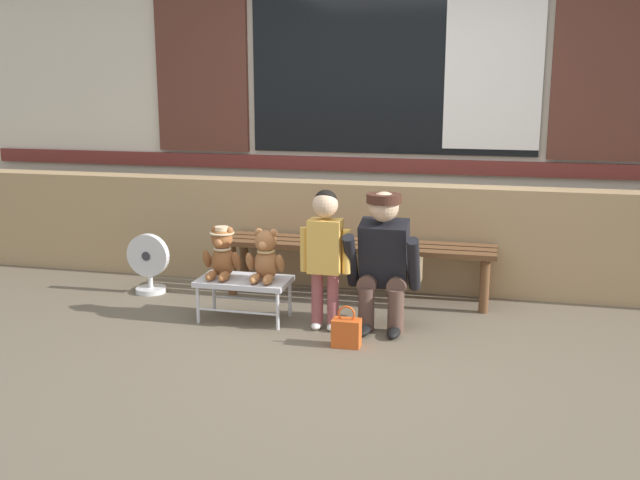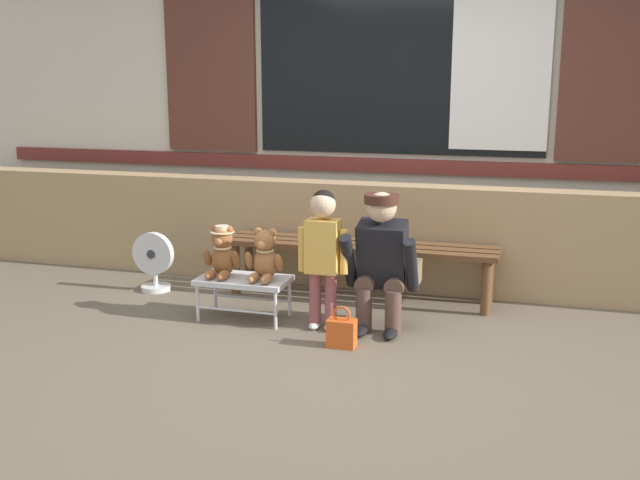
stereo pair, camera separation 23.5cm
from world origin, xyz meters
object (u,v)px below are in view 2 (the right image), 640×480
teddy_bear_plain (265,257)px  handbag_on_ground (342,332)px  adult_crouching (383,261)px  small_display_bench (244,282)px  floor_fan (154,262)px  wooden_bench_long (359,252)px  child_standing (323,244)px  teddy_bear_with_hat (222,252)px

teddy_bear_plain → handbag_on_ground: bearing=-28.4°
teddy_bear_plain → adult_crouching: (0.83, 0.06, 0.02)m
teddy_bear_plain → handbag_on_ground: 0.82m
small_display_bench → floor_fan: bearing=155.0°
adult_crouching → wooden_bench_long: bearing=116.1°
handbag_on_ground → floor_fan: bearing=155.8°
wooden_bench_long → adult_crouching: (0.32, -0.64, 0.11)m
wooden_bench_long → small_display_bench: wooden_bench_long is taller
teddy_bear_plain → child_standing: child_standing is taller
teddy_bear_plain → adult_crouching: bearing=4.1°
teddy_bear_with_hat → child_standing: (0.76, -0.06, 0.12)m
handbag_on_ground → teddy_bear_with_hat: bearing=160.1°
adult_crouching → floor_fan: adult_crouching is taller
wooden_bench_long → adult_crouching: 0.73m
wooden_bench_long → handbag_on_ground: (0.14, -1.05, -0.28)m
wooden_bench_long → teddy_bear_plain: (-0.51, -0.70, 0.09)m
wooden_bench_long → teddy_bear_with_hat: 1.09m
teddy_bear_with_hat → adult_crouching: (1.15, 0.06, 0.01)m
wooden_bench_long → handbag_on_ground: size_ratio=7.72×
floor_fan → adult_crouching: bearing=-11.2°
child_standing → handbag_on_ground: 0.61m
teddy_bear_plain → floor_fan: teddy_bear_plain is taller
teddy_bear_plain → child_standing: size_ratio=0.38×
wooden_bench_long → teddy_bear_plain: teddy_bear_plain is taller
small_display_bench → adult_crouching: size_ratio=0.67×
teddy_bear_plain → wooden_bench_long: bearing=54.1°
teddy_bear_plain → handbag_on_ground: (0.65, -0.35, -0.37)m
wooden_bench_long → floor_fan: floor_fan is taller
handbag_on_ground → floor_fan: size_ratio=0.57×
small_display_bench → handbag_on_ground: (0.81, -0.35, -0.17)m
wooden_bench_long → child_standing: 0.79m
small_display_bench → handbag_on_ground: small_display_bench is taller
small_display_bench → child_standing: bearing=-5.1°
wooden_bench_long → floor_fan: size_ratio=4.37×
child_standing → floor_fan: 1.67m
teddy_bear_with_hat → handbag_on_ground: bearing=-19.9°
child_standing → floor_fan: child_standing is taller
teddy_bear_with_hat → handbag_on_ground: (0.97, -0.35, -0.38)m
handbag_on_ground → wooden_bench_long: bearing=97.5°
small_display_bench → child_standing: 0.68m
small_display_bench → floor_fan: size_ratio=1.33×
teddy_bear_plain → floor_fan: (-1.11, 0.44, -0.23)m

